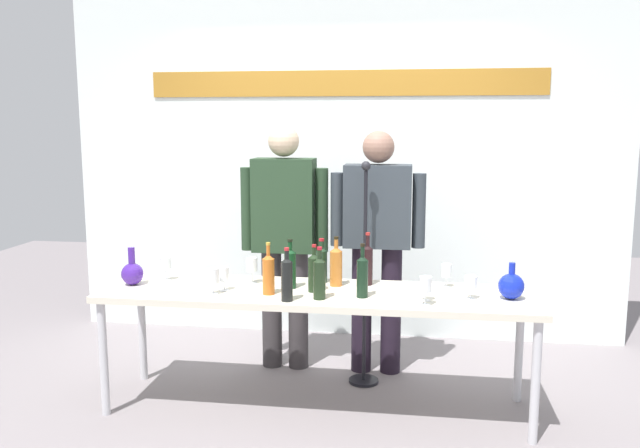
% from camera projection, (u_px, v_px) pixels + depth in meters
% --- Properties ---
extents(ground_plane, '(10.00, 10.00, 0.00)m').
position_uv_depth(ground_plane, '(316.00, 407.00, 3.96)').
color(ground_plane, gray).
extents(back_wall, '(4.44, 0.11, 3.00)m').
position_uv_depth(back_wall, '(344.00, 151.00, 5.17)').
color(back_wall, white).
rests_on(back_wall, ground).
extents(display_table, '(2.58, 0.65, 0.74)m').
position_uv_depth(display_table, '(316.00, 300.00, 3.85)').
color(display_table, beige).
rests_on(display_table, ground).
extents(decanter_blue_left, '(0.14, 0.14, 0.24)m').
position_uv_depth(decanter_blue_left, '(132.00, 273.00, 3.98)').
color(decanter_blue_left, '#44218F').
rests_on(decanter_blue_left, display_table).
extents(decanter_blue_right, '(0.15, 0.15, 0.21)m').
position_uv_depth(decanter_blue_right, '(511.00, 286.00, 3.66)').
color(decanter_blue_right, '#1427B9').
rests_on(decanter_blue_right, display_table).
extents(presenter_left, '(0.61, 0.22, 1.71)m').
position_uv_depth(presenter_left, '(284.00, 231.00, 4.49)').
color(presenter_left, '#363234').
rests_on(presenter_left, ground).
extents(presenter_right, '(0.64, 0.22, 1.67)m').
position_uv_depth(presenter_right, '(377.00, 235.00, 4.40)').
color(presenter_right, black).
rests_on(presenter_right, ground).
extents(wine_bottle_0, '(0.06, 0.06, 0.31)m').
position_uv_depth(wine_bottle_0, '(287.00, 278.00, 3.61)').
color(wine_bottle_0, black).
rests_on(wine_bottle_0, display_table).
extents(wine_bottle_1, '(0.07, 0.07, 0.28)m').
position_uv_depth(wine_bottle_1, '(321.00, 263.00, 4.04)').
color(wine_bottle_1, '#1C3620').
rests_on(wine_bottle_1, display_table).
extents(wine_bottle_2, '(0.07, 0.07, 0.31)m').
position_uv_depth(wine_bottle_2, '(362.00, 275.00, 3.69)').
color(wine_bottle_2, black).
rests_on(wine_bottle_2, display_table).
extents(wine_bottle_3, '(0.07, 0.07, 0.29)m').
position_uv_depth(wine_bottle_3, '(314.00, 272.00, 3.81)').
color(wine_bottle_3, '#1D2F19').
rests_on(wine_bottle_3, display_table).
extents(wine_bottle_4, '(0.07, 0.07, 0.30)m').
position_uv_depth(wine_bottle_4, '(290.00, 267.00, 3.89)').
color(wine_bottle_4, '#113A1B').
rests_on(wine_bottle_4, display_table).
extents(wine_bottle_5, '(0.07, 0.07, 0.31)m').
position_uv_depth(wine_bottle_5, '(268.00, 273.00, 3.75)').
color(wine_bottle_5, '#CA6520').
rests_on(wine_bottle_5, display_table).
extents(wine_bottle_6, '(0.07, 0.07, 0.30)m').
position_uv_depth(wine_bottle_6, '(319.00, 277.00, 3.65)').
color(wine_bottle_6, black).
rests_on(wine_bottle_6, display_table).
extents(wine_bottle_7, '(0.08, 0.08, 0.31)m').
position_uv_depth(wine_bottle_7, '(336.00, 265.00, 3.95)').
color(wine_bottle_7, '#C66F28').
rests_on(wine_bottle_7, display_table).
extents(wine_bottle_8, '(0.06, 0.06, 0.33)m').
position_uv_depth(wine_bottle_8, '(368.00, 263.00, 3.97)').
color(wine_bottle_8, black).
rests_on(wine_bottle_8, display_table).
extents(wine_glass_left_0, '(0.07, 0.07, 0.15)m').
position_uv_depth(wine_glass_left_0, '(166.00, 263.00, 4.10)').
color(wine_glass_left_0, white).
rests_on(wine_glass_left_0, display_table).
extents(wine_glass_left_1, '(0.07, 0.07, 0.16)m').
position_uv_depth(wine_glass_left_1, '(252.00, 265.00, 4.02)').
color(wine_glass_left_1, white).
rests_on(wine_glass_left_1, display_table).
extents(wine_glass_left_2, '(0.07, 0.07, 0.15)m').
position_uv_depth(wine_glass_left_2, '(213.00, 276.00, 3.76)').
color(wine_glass_left_2, white).
rests_on(wine_glass_left_2, display_table).
extents(wine_glass_left_3, '(0.06, 0.06, 0.14)m').
position_uv_depth(wine_glass_left_3, '(224.00, 275.00, 3.84)').
color(wine_glass_left_3, white).
rests_on(wine_glass_left_3, display_table).
extents(wine_glass_right_0, '(0.06, 0.06, 0.14)m').
position_uv_depth(wine_glass_right_0, '(446.00, 271.00, 3.92)').
color(wine_glass_right_0, white).
rests_on(wine_glass_right_0, display_table).
extents(wine_glass_right_1, '(0.07, 0.07, 0.14)m').
position_uv_depth(wine_glass_right_1, '(426.00, 284.00, 3.62)').
color(wine_glass_right_1, white).
rests_on(wine_glass_right_1, display_table).
extents(wine_glass_right_2, '(0.07, 0.07, 0.16)m').
position_uv_depth(wine_glass_right_2, '(425.00, 285.00, 3.53)').
color(wine_glass_right_2, white).
rests_on(wine_glass_right_2, display_table).
extents(wine_glass_right_3, '(0.07, 0.07, 0.13)m').
position_uv_depth(wine_glass_right_3, '(471.00, 283.00, 3.66)').
color(wine_glass_right_3, white).
rests_on(wine_glass_right_3, display_table).
extents(microphone_stand, '(0.20, 0.20, 1.49)m').
position_uv_depth(microphone_stand, '(364.00, 311.00, 4.27)').
color(microphone_stand, black).
rests_on(microphone_stand, ground).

